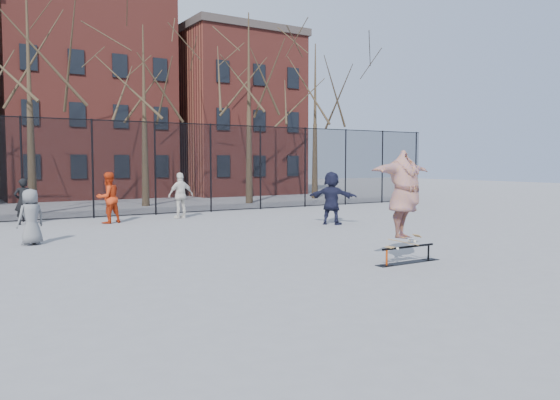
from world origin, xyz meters
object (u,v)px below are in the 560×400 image
bystander_red (108,198)px  bystander_black (23,202)px  skateboard (404,244)px  skate_rail (408,256)px  skater (404,198)px  bystander_white (181,195)px  bystander_navy (332,198)px  bystander_grey (31,217)px

bystander_red → bystander_black: bearing=-44.4°
skateboard → bystander_black: bystander_black is taller
skate_rail → skater: size_ratio=0.73×
skater → bystander_white: bearing=74.1°
skate_rail → bystander_red: (-3.63, 11.62, 0.80)m
bystander_black → skater: bearing=107.2°
bystander_black → bystander_white: size_ratio=0.91×
skate_rail → skater: 1.32m
skate_rail → skater: skater is taller
skater → bystander_white: (-0.53, 11.90, -0.54)m
skate_rail → bystander_black: 14.35m
bystander_black → bystander_navy: size_ratio=0.87×
bystander_white → bystander_navy: 6.26m
skate_rail → bystander_red: bystander_red is taller
bystander_black → bystander_red: 2.99m
skater → bystander_grey: 9.98m
skater → bystander_grey: (-6.67, 7.39, -0.70)m
skateboard → bystander_black: size_ratio=0.50×
bystander_red → bystander_grey: bearing=32.9°
skateboard → bystander_grey: size_ratio=0.54×
skate_rail → bystander_black: size_ratio=1.05×
bystander_navy → bystander_black: bearing=22.3°
skate_rail → bystander_navy: 7.67m
skateboard → bystander_navy: 7.71m
bystander_red → bystander_white: bearing=165.3°
skater → bystander_grey: skater is taller
bystander_black → bystander_navy: bystander_navy is taller
bystander_black → bystander_white: bearing=161.9°
skateboard → bystander_grey: 9.96m
bystander_red → bystander_white: bystander_red is taller
bystander_navy → bystander_red: bearing=19.6°
skater → bystander_black: (-6.21, 12.85, -0.63)m
skater → skateboard: bearing=0.0°
bystander_white → skater: bearing=85.3°
skate_rail → bystander_grey: bearing=132.7°
bystander_black → bystander_grey: bearing=76.6°
skate_rail → skater: (-0.15, -0.00, 1.32)m
skater → bystander_grey: bearing=113.7°
skateboard → bystander_grey: bystander_grey is taller
skateboard → bystander_navy: (3.30, 6.95, 0.53)m
skate_rail → bystander_black: bystander_black is taller
bystander_black → bystander_navy: 11.20m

